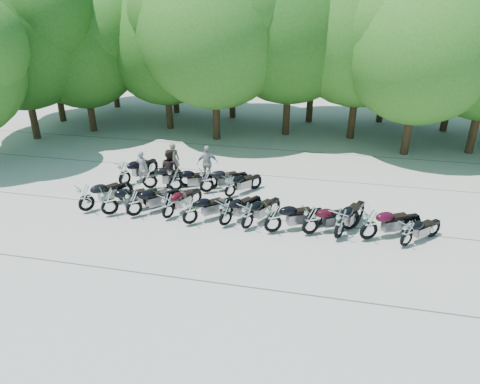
% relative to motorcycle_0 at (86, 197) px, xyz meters
% --- Properties ---
extents(ground, '(90.00, 90.00, 0.00)m').
position_rel_motorcycle_0_xyz_m(ground, '(6.29, -0.52, -0.69)').
color(ground, '#A29D92').
rests_on(ground, ground).
extents(tree_0, '(7.50, 7.50, 9.21)m').
position_rel_motorcycle_0_xyz_m(tree_0, '(-9.13, 12.46, 4.76)').
color(tree_0, '#3A2614').
rests_on(tree_0, ground).
extents(tree_1, '(6.97, 6.97, 8.55)m').
position_rel_motorcycle_0_xyz_m(tree_1, '(-5.76, 10.71, 4.37)').
color(tree_1, '#3A2614').
rests_on(tree_1, ground).
extents(tree_2, '(7.31, 7.31, 8.97)m').
position_rel_motorcycle_0_xyz_m(tree_2, '(-0.97, 12.32, 4.62)').
color(tree_2, '#3A2614').
rests_on(tree_2, ground).
extents(tree_3, '(8.70, 8.70, 10.67)m').
position_rel_motorcycle_0_xyz_m(tree_3, '(2.71, 10.72, 5.63)').
color(tree_3, '#3A2614').
rests_on(tree_3, ground).
extents(tree_4, '(9.13, 9.13, 11.20)m').
position_rel_motorcycle_0_xyz_m(tree_4, '(6.82, 12.57, 5.95)').
color(tree_4, '#3A2614').
rests_on(tree_4, ground).
extents(tree_5, '(9.04, 9.04, 11.10)m').
position_rel_motorcycle_0_xyz_m(tree_5, '(10.90, 12.68, 5.88)').
color(tree_5, '#3A2614').
rests_on(tree_5, ground).
extents(tree_6, '(8.00, 8.00, 9.82)m').
position_rel_motorcycle_0_xyz_m(tree_6, '(13.84, 10.29, 5.12)').
color(tree_6, '#3A2614').
rests_on(tree_6, ground).
extents(tree_9, '(7.59, 7.59, 9.32)m').
position_rel_motorcycle_0_xyz_m(tree_9, '(-7.25, 17.06, 4.83)').
color(tree_9, '#3A2614').
rests_on(tree_9, ground).
extents(tree_10, '(7.78, 7.78, 9.55)m').
position_rel_motorcycle_0_xyz_m(tree_10, '(-2.00, 16.45, 4.97)').
color(tree_10, '#3A2614').
rests_on(tree_10, ground).
extents(tree_11, '(7.56, 7.56, 9.28)m').
position_rel_motorcycle_0_xyz_m(tree_11, '(2.52, 15.90, 4.81)').
color(tree_11, '#3A2614').
rests_on(tree_11, ground).
extents(tree_12, '(7.88, 7.88, 9.67)m').
position_rel_motorcycle_0_xyz_m(tree_12, '(8.09, 15.94, 5.03)').
color(tree_12, '#3A2614').
rests_on(tree_12, ground).
extents(tree_13, '(8.31, 8.31, 10.20)m').
position_rel_motorcycle_0_xyz_m(tree_13, '(12.98, 16.95, 5.35)').
color(tree_13, '#3A2614').
rests_on(tree_13, ground).
extents(tree_14, '(8.02, 8.02, 9.84)m').
position_rel_motorcycle_0_xyz_m(tree_14, '(16.97, 15.57, 5.14)').
color(tree_14, '#3A2614').
rests_on(tree_14, ground).
extents(tree_17, '(8.31, 8.31, 10.20)m').
position_rel_motorcycle_0_xyz_m(tree_17, '(-8.40, 8.48, 5.35)').
color(tree_17, '#3A2614').
rests_on(tree_17, ground).
extents(motorcycle_0, '(2.00, 2.43, 1.38)m').
position_rel_motorcycle_0_xyz_m(motorcycle_0, '(0.00, 0.00, 0.00)').
color(motorcycle_0, black).
rests_on(motorcycle_0, ground).
extents(motorcycle_1, '(2.37, 2.13, 1.39)m').
position_rel_motorcycle_0_xyz_m(motorcycle_1, '(1.10, -0.11, 0.00)').
color(motorcycle_1, black).
rests_on(motorcycle_1, ground).
extents(motorcycle_2, '(2.20, 2.19, 1.35)m').
position_rel_motorcycle_0_xyz_m(motorcycle_2, '(2.12, 0.00, -0.02)').
color(motorcycle_2, black).
rests_on(motorcycle_2, ground).
extents(motorcycle_3, '(1.57, 2.28, 1.25)m').
position_rel_motorcycle_0_xyz_m(motorcycle_3, '(3.52, 0.13, -0.07)').
color(motorcycle_3, '#33070E').
rests_on(motorcycle_3, ground).
extents(motorcycle_4, '(2.16, 2.08, 1.30)m').
position_rel_motorcycle_0_xyz_m(motorcycle_4, '(4.54, -0.16, -0.04)').
color(motorcycle_4, black).
rests_on(motorcycle_4, ground).
extents(motorcycle_5, '(1.83, 2.24, 1.27)m').
position_rel_motorcycle_0_xyz_m(motorcycle_5, '(5.92, 0.03, -0.05)').
color(motorcycle_5, black).
rests_on(motorcycle_5, ground).
extents(motorcycle_6, '(1.74, 2.29, 1.27)m').
position_rel_motorcycle_0_xyz_m(motorcycle_6, '(6.79, -0.04, -0.05)').
color(motorcycle_6, black).
rests_on(motorcycle_6, ground).
extents(motorcycle_7, '(2.50, 1.79, 1.38)m').
position_rel_motorcycle_0_xyz_m(motorcycle_7, '(7.79, -0.12, -0.00)').
color(motorcycle_7, black).
rests_on(motorcycle_7, ground).
extents(motorcycle_8, '(2.40, 1.75, 1.32)m').
position_rel_motorcycle_0_xyz_m(motorcycle_8, '(9.18, 0.04, -0.03)').
color(motorcycle_8, black).
rests_on(motorcycle_8, ground).
extents(motorcycle_9, '(1.72, 2.56, 1.40)m').
position_rel_motorcycle_0_xyz_m(motorcycle_9, '(10.24, -0.03, 0.01)').
color(motorcycle_9, black).
rests_on(motorcycle_9, ground).
extents(motorcycle_10, '(2.55, 1.85, 1.41)m').
position_rel_motorcycle_0_xyz_m(motorcycle_10, '(11.29, 0.09, 0.01)').
color(motorcycle_10, '#340717').
rests_on(motorcycle_10, ground).
extents(motorcycle_11, '(1.94, 1.85, 1.16)m').
position_rel_motorcycle_0_xyz_m(motorcycle_11, '(12.58, -0.07, -0.11)').
color(motorcycle_11, black).
rests_on(motorcycle_11, ground).
extents(motorcycle_12, '(1.61, 2.53, 1.37)m').
position_rel_motorcycle_0_xyz_m(motorcycle_12, '(0.36, 2.77, -0.00)').
color(motorcycle_12, black).
rests_on(motorcycle_12, ground).
extents(motorcycle_13, '(2.47, 1.53, 1.34)m').
position_rel_motorcycle_0_xyz_m(motorcycle_13, '(1.66, 2.69, -0.02)').
color(motorcycle_13, black).
rests_on(motorcycle_13, ground).
extents(motorcycle_14, '(2.37, 1.51, 1.29)m').
position_rel_motorcycle_0_xyz_m(motorcycle_14, '(2.90, 2.69, -0.05)').
color(motorcycle_14, black).
rests_on(motorcycle_14, ground).
extents(motorcycle_15, '(2.34, 1.87, 1.32)m').
position_rel_motorcycle_0_xyz_m(motorcycle_15, '(4.35, 2.83, -0.03)').
color(motorcycle_15, black).
rests_on(motorcycle_15, ground).
extents(motorcycle_16, '(1.80, 2.02, 1.18)m').
position_rel_motorcycle_0_xyz_m(motorcycle_16, '(5.49, 2.61, -0.10)').
color(motorcycle_16, black).
rests_on(motorcycle_16, ground).
extents(rider_0, '(0.60, 0.41, 1.59)m').
position_rel_motorcycle_0_xyz_m(rider_0, '(1.00, 3.39, 0.11)').
color(rider_0, gray).
rests_on(rider_0, ground).
extents(rider_1, '(1.08, 0.96, 1.85)m').
position_rel_motorcycle_0_xyz_m(rider_1, '(2.48, 3.18, 0.24)').
color(rider_1, black).
rests_on(rider_1, ground).
extents(rider_2, '(1.11, 0.77, 1.75)m').
position_rel_motorcycle_0_xyz_m(rider_2, '(3.96, 4.34, 0.19)').
color(rider_2, '#A0A1A3').
rests_on(rider_2, ground).
extents(rider_3, '(0.72, 0.57, 1.73)m').
position_rel_motorcycle_0_xyz_m(rider_3, '(2.17, 4.46, 0.18)').
color(rider_3, brown).
rests_on(rider_3, ground).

